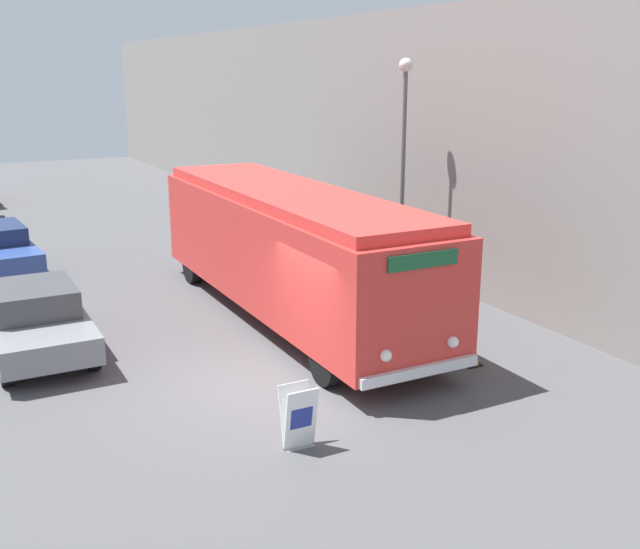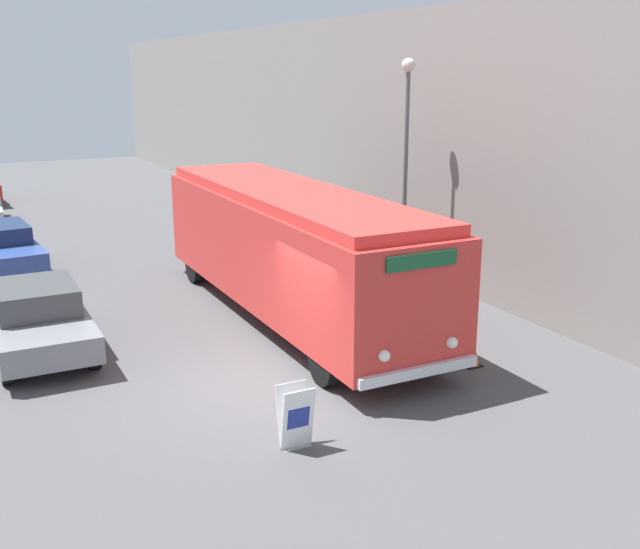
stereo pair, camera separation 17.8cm
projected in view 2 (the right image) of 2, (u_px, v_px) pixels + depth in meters
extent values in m
plane|color=#4C4C4F|center=(262.00, 384.00, 14.42)|extent=(80.00, 80.00, 0.00)
cube|color=gray|center=(347.00, 134.00, 25.22)|extent=(0.30, 60.00, 7.53)
cylinder|color=black|center=(325.00, 362.00, 14.30)|extent=(0.28, 0.94, 0.94)
cylinder|color=black|center=(426.00, 342.00, 15.31)|extent=(0.28, 0.94, 0.94)
cylinder|color=black|center=(195.00, 266.00, 21.23)|extent=(0.28, 0.94, 0.94)
cylinder|color=black|center=(270.00, 257.00, 22.25)|extent=(0.28, 0.94, 0.94)
cube|color=red|center=(291.00, 250.00, 17.95)|extent=(2.65, 10.87, 2.44)
cube|color=red|center=(291.00, 194.00, 17.59)|extent=(2.44, 10.43, 0.24)
cube|color=silver|center=(419.00, 372.00, 13.52)|extent=(2.52, 0.12, 0.20)
sphere|color=white|center=(384.00, 356.00, 13.11)|extent=(0.22, 0.22, 0.22)
sphere|color=white|center=(452.00, 343.00, 13.75)|extent=(0.22, 0.22, 0.22)
cube|color=#19512D|center=(422.00, 261.00, 13.00)|extent=(1.46, 0.06, 0.28)
cube|color=gray|center=(296.00, 446.00, 12.06)|extent=(0.49, 0.22, 0.01)
cube|color=white|center=(298.00, 419.00, 11.85)|extent=(0.54, 0.21, 1.05)
cube|color=white|center=(293.00, 414.00, 12.00)|extent=(0.54, 0.21, 1.05)
cube|color=navy|center=(299.00, 418.00, 11.83)|extent=(0.38, 0.07, 0.37)
cylinder|color=#595E60|center=(405.00, 182.00, 20.24)|extent=(0.12, 0.12, 5.87)
sphere|color=silver|center=(409.00, 65.00, 19.43)|extent=(0.36, 0.36, 0.36)
cylinder|color=black|center=(6.00, 367.00, 14.39)|extent=(0.22, 0.66, 0.66)
cylinder|color=black|center=(93.00, 353.00, 15.11)|extent=(0.22, 0.66, 0.66)
cylinder|color=black|center=(68.00, 311.00, 17.72)|extent=(0.22, 0.66, 0.66)
cube|color=slate|center=(39.00, 324.00, 15.98)|extent=(1.91, 4.45, 0.56)
cube|color=#3F4043|center=(36.00, 297.00, 15.92)|extent=(1.62, 2.01, 0.58)
cylinder|color=black|center=(41.00, 270.00, 21.50)|extent=(0.22, 0.61, 0.61)
cylinder|color=black|center=(20.00, 248.00, 24.12)|extent=(0.22, 0.61, 0.61)
cube|color=#2D478C|center=(1.00, 251.00, 22.33)|extent=(2.19, 4.72, 0.61)
cylinder|color=black|center=(1.00, 224.00, 27.76)|extent=(0.22, 0.62, 0.62)
cube|color=black|center=(471.00, 365.00, 15.34)|extent=(0.36, 0.36, 0.03)
cone|color=orange|center=(472.00, 350.00, 15.25)|extent=(0.30, 0.30, 0.64)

